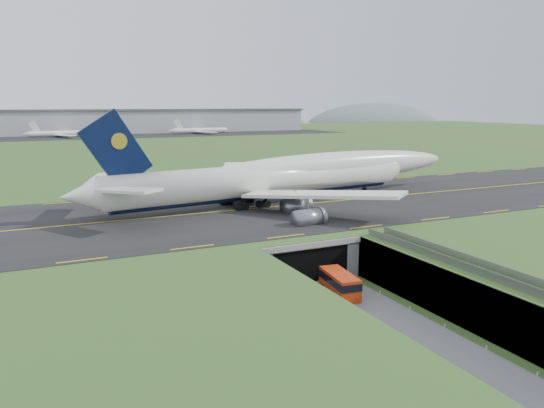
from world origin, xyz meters
TOP-DOWN VIEW (x-y plane):
  - ground at (0.00, 0.00)m, footprint 900.00×900.00m
  - airfield_deck at (0.00, 0.00)m, footprint 800.00×800.00m
  - trench_road at (0.00, -7.50)m, footprint 12.00×75.00m
  - taxiway at (0.00, 33.00)m, footprint 800.00×44.00m
  - tunnel_portal at (0.00, 16.71)m, footprint 17.00×22.30m
  - guideway at (11.00, -19.11)m, footprint 3.00×53.00m
  - jumbo_jet at (12.05, 37.34)m, footprint 86.27×56.55m
  - shuttle_tram at (0.86, 1.96)m, footprint 3.82×7.85m
  - cargo_terminal at (-0.09, 299.41)m, footprint 320.00×67.00m
  - distant_hills at (64.38, 430.00)m, footprint 700.00×91.00m

SIDE VIEW (x-z plane):
  - distant_hills at x=64.38m, z-range -34.00..26.00m
  - ground at x=0.00m, z-range 0.00..0.00m
  - trench_road at x=0.00m, z-range 0.00..0.20m
  - shuttle_tram at x=0.86m, z-range 0.15..3.23m
  - airfield_deck at x=0.00m, z-range 0.00..6.00m
  - tunnel_portal at x=0.00m, z-range 0.33..6.33m
  - guideway at x=11.00m, z-range 1.80..8.85m
  - taxiway at x=0.00m, z-range 6.00..6.18m
  - jumbo_jet at x=12.05m, z-range 1.63..20.48m
  - cargo_terminal at x=-0.09m, z-range 6.16..21.76m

